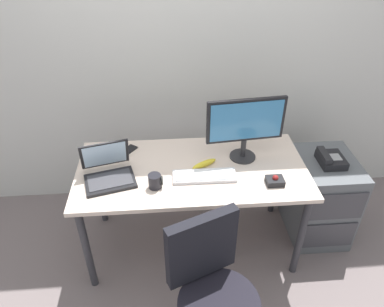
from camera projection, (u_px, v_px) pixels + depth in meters
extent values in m
plane|color=slate|center=(192.00, 243.00, 2.86)|extent=(8.00, 8.00, 0.00)
cube|color=beige|center=(184.00, 36.00, 2.65)|extent=(6.00, 0.10, 2.80)
cube|color=beige|center=(192.00, 170.00, 2.44)|extent=(1.54, 0.75, 0.03)
cylinder|color=#2D2D33|center=(87.00, 250.00, 2.35)|extent=(0.05, 0.05, 0.71)
cylinder|color=#2D2D33|center=(301.00, 237.00, 2.44)|extent=(0.05, 0.05, 0.71)
cylinder|color=#2D2D33|center=(99.00, 187.00, 2.87)|extent=(0.05, 0.05, 0.71)
cylinder|color=#2D2D33|center=(276.00, 178.00, 2.96)|extent=(0.05, 0.05, 0.71)
cube|color=#53575C|center=(320.00, 197.00, 2.79)|extent=(0.42, 0.52, 0.68)
cube|color=#38383D|center=(338.00, 207.00, 2.49)|extent=(0.38, 0.01, 0.23)
cube|color=#38383D|center=(329.00, 235.00, 2.65)|extent=(0.38, 0.01, 0.23)
cube|color=black|center=(331.00, 160.00, 2.57)|extent=(0.17, 0.20, 0.06)
cube|color=black|center=(324.00, 155.00, 2.54)|extent=(0.05, 0.18, 0.04)
cube|color=gray|center=(336.00, 157.00, 2.54)|extent=(0.07, 0.08, 0.01)
cylinder|color=black|center=(219.00, 306.00, 1.92)|extent=(0.44, 0.44, 0.07)
cube|color=black|center=(202.00, 247.00, 1.91)|extent=(0.39, 0.21, 0.42)
cylinder|color=#262628|center=(242.00, 156.00, 2.54)|extent=(0.18, 0.18, 0.01)
cylinder|color=#262628|center=(243.00, 148.00, 2.50)|extent=(0.04, 0.04, 0.13)
cube|color=black|center=(246.00, 120.00, 2.37)|extent=(0.53, 0.07, 0.30)
cube|color=teal|center=(247.00, 121.00, 2.36)|extent=(0.48, 0.05, 0.27)
cube|color=silver|center=(204.00, 176.00, 2.35)|extent=(0.41, 0.14, 0.02)
cube|color=white|center=(205.00, 174.00, 2.34)|extent=(0.38, 0.12, 0.01)
cube|color=black|center=(110.00, 181.00, 2.31)|extent=(0.36, 0.29, 0.02)
cube|color=#38383D|center=(110.00, 180.00, 2.30)|extent=(0.31, 0.23, 0.00)
cube|color=black|center=(105.00, 154.00, 2.35)|extent=(0.32, 0.15, 0.21)
cube|color=silver|center=(105.00, 155.00, 2.35)|extent=(0.28, 0.13, 0.19)
cube|color=black|center=(275.00, 181.00, 2.29)|extent=(0.11, 0.09, 0.04)
sphere|color=maroon|center=(275.00, 178.00, 2.28)|extent=(0.04, 0.04, 0.04)
cylinder|color=black|center=(155.00, 181.00, 2.25)|extent=(0.08, 0.08, 0.09)
torus|color=black|center=(162.00, 181.00, 2.25)|extent=(0.01, 0.06, 0.06)
cube|color=black|center=(128.00, 151.00, 2.60)|extent=(0.14, 0.15, 0.01)
ellipsoid|color=yellow|center=(204.00, 164.00, 2.44)|extent=(0.19, 0.13, 0.04)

